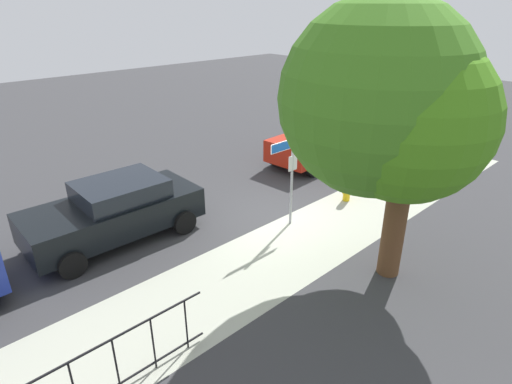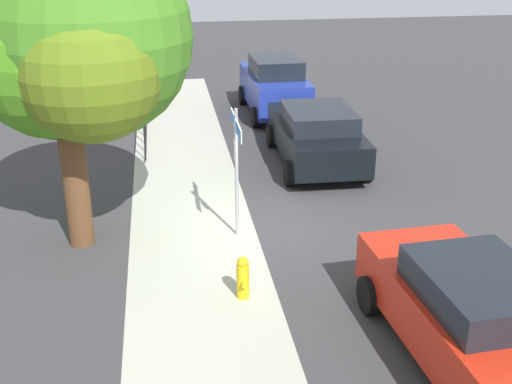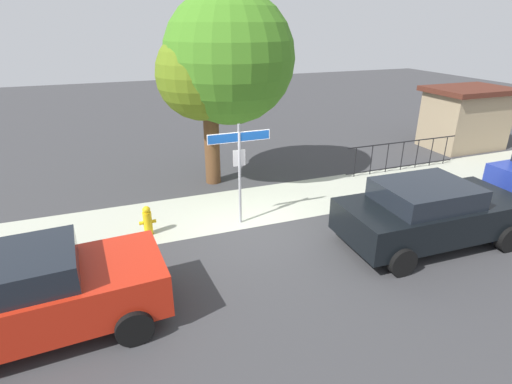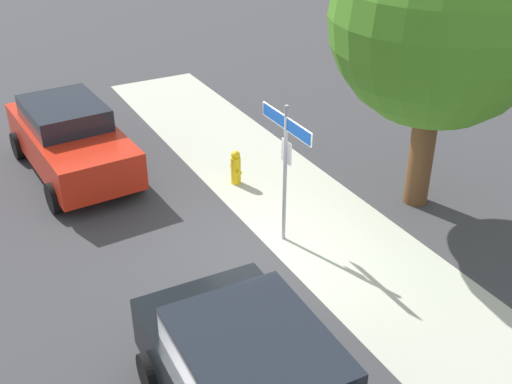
% 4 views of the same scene
% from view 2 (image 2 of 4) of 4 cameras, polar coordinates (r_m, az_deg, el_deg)
% --- Properties ---
extents(ground_plane, '(60.00, 60.00, 0.00)m').
position_cam_2_polar(ground_plane, '(13.70, -0.15, -3.10)').
color(ground_plane, '#38383A').
extents(sidewalk_strip, '(24.00, 2.60, 0.00)m').
position_cam_2_polar(sidewalk_strip, '(15.40, -6.04, -0.17)').
color(sidewalk_strip, '#ABAE9D').
rests_on(sidewalk_strip, ground_plane).
extents(street_sign, '(1.62, 0.07, 2.69)m').
position_cam_2_polar(street_sign, '(12.64, -1.76, 3.96)').
color(street_sign, '#9EA0A5').
rests_on(street_sign, ground_plane).
extents(shade_tree, '(4.12, 4.18, 5.94)m').
position_cam_2_polar(shade_tree, '(12.58, -15.38, 12.17)').
color(shade_tree, brown).
rests_on(shade_tree, ground_plane).
extents(car_red, '(4.37, 2.20, 1.60)m').
position_cam_2_polar(car_red, '(9.87, 18.29, -10.10)').
color(car_red, red).
rests_on(car_red, ground_plane).
extents(car_black, '(4.43, 2.22, 1.57)m').
position_cam_2_polar(car_black, '(17.07, 5.35, 5.10)').
color(car_black, black).
rests_on(car_black, ground_plane).
extents(car_blue, '(4.09, 2.00, 1.93)m').
position_cam_2_polar(car_blue, '(21.54, 1.65, 9.37)').
color(car_blue, '#203399').
rests_on(car_blue, ground_plane).
extents(iron_fence, '(4.62, 0.04, 1.07)m').
position_cam_2_polar(iron_fence, '(19.45, -9.78, 6.34)').
color(iron_fence, black).
rests_on(iron_fence, ground_plane).
extents(utility_shed, '(3.36, 2.44, 2.51)m').
position_cam_2_polar(utility_shed, '(23.54, -13.54, 10.73)').
color(utility_shed, '#998466').
rests_on(utility_shed, ground_plane).
extents(fire_hydrant, '(0.42, 0.22, 0.78)m').
position_cam_2_polar(fire_hydrant, '(11.09, -1.17, -7.56)').
color(fire_hydrant, yellow).
rests_on(fire_hydrant, ground_plane).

